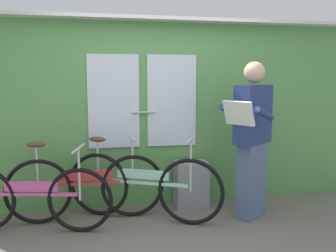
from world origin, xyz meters
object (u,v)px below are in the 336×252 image
(trash_bin_by_wall, at_px, (191,184))
(bicycle_leaning_behind, at_px, (86,187))
(bicycle_near_door, at_px, (31,198))
(passenger_reading_newspaper, at_px, (252,137))
(bicycle_by_pole, at_px, (142,186))

(trash_bin_by_wall, bearing_deg, bicycle_leaning_behind, -171.45)
(bicycle_near_door, xyz_separation_m, passenger_reading_newspaper, (2.34, -0.09, 0.56))
(bicycle_by_pole, bearing_deg, passenger_reading_newspaper, 17.76)
(bicycle_near_door, relative_size, trash_bin_by_wall, 2.91)
(trash_bin_by_wall, bearing_deg, passenger_reading_newspaper, -41.10)
(bicycle_near_door, distance_m, bicycle_leaning_behind, 0.58)
(passenger_reading_newspaper, bearing_deg, bicycle_leaning_behind, -42.87)
(bicycle_near_door, relative_size, bicycle_leaning_behind, 0.94)
(bicycle_by_pole, distance_m, passenger_reading_newspaper, 1.32)
(bicycle_by_pole, relative_size, trash_bin_by_wall, 2.90)
(bicycle_leaning_behind, height_order, passenger_reading_newspaper, passenger_reading_newspaper)
(bicycle_by_pole, distance_m, trash_bin_by_wall, 0.71)
(bicycle_near_door, relative_size, passenger_reading_newspaper, 0.94)
(bicycle_leaning_behind, xyz_separation_m, passenger_reading_newspaper, (1.80, -0.30, 0.54))
(bicycle_near_door, height_order, bicycle_by_pole, bicycle_by_pole)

